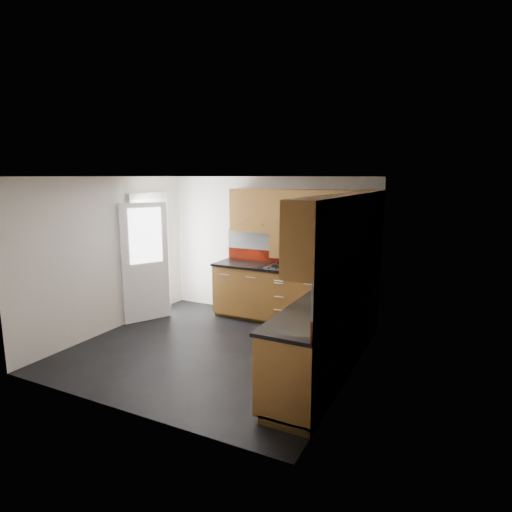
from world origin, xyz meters
The scene contains 14 objects.
room centered at (0.00, 0.00, 1.50)m, with size 4.00×3.80×2.64m.
base_cabinets centered at (1.07, 0.72, 0.44)m, with size 2.70×3.20×0.95m.
countertop centered at (1.05, 0.70, 0.92)m, with size 2.72×3.22×0.04m.
backsplash centered at (1.28, 0.93, 1.21)m, with size 2.70×3.20×0.54m.
upper_cabinets centered at (1.23, 0.78, 1.84)m, with size 2.50×3.20×0.72m.
extractor_hood centered at (0.45, 1.64, 1.28)m, with size 0.60×0.33×0.40m, color brown.
glass_cabinet centered at (1.71, 1.07, 1.87)m, with size 0.32×0.80×0.66m.
back_door centered at (-1.78, 0.75, 1.03)m, with size 0.42×1.19×2.04m.
gas_hob centered at (0.45, 1.47, 0.96)m, with size 0.58×0.51×0.05m.
utensil_pot centered at (0.37, 1.60, 1.03)m, with size 0.12×0.12×0.41m.
toaster centered at (0.81, 1.56, 1.03)m, with size 0.28×0.19×0.19m.
food_processor centered at (1.61, 0.42, 1.09)m, with size 0.20×0.20×0.33m.
paper_towel centered at (1.72, 0.33, 1.05)m, with size 0.11×0.11×0.22m, color white.
orange_cloth centered at (1.59, 0.52, 0.95)m, with size 0.14×0.12×0.02m, color orange.
Camera 1 is at (3.05, -4.83, 2.40)m, focal length 30.00 mm.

